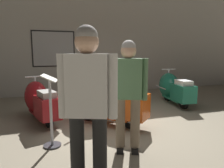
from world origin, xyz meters
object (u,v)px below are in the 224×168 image
at_px(scooter_1, 100,100).
at_px(visitor_0, 128,89).
at_px(visitor_1, 88,101).
at_px(scooter_0, 39,100).
at_px(scooter_2, 173,88).
at_px(info_stanchion, 51,117).

bearing_deg(scooter_1, visitor_0, 139.39).
height_order(scooter_1, visitor_1, visitor_1).
relative_size(scooter_0, visitor_0, 0.98).
distance_m(scooter_0, visitor_0, 2.45).
relative_size(scooter_2, info_stanchion, 1.45).
distance_m(scooter_0, scooter_1, 1.38).
height_order(visitor_1, info_stanchion, visitor_1).
relative_size(scooter_2, visitor_1, 0.96).
height_order(visitor_0, info_stanchion, visitor_0).
xyz_separation_m(visitor_0, visitor_1, (-0.74, -0.77, 0.05)).
height_order(scooter_1, visitor_0, visitor_0).
relative_size(scooter_0, scooter_1, 0.98).
bearing_deg(scooter_2, visitor_1, 142.79).
distance_m(scooter_1, info_stanchion, 1.32).
relative_size(visitor_0, visitor_1, 0.95).
distance_m(scooter_2, visitor_0, 3.42).
xyz_separation_m(scooter_0, scooter_1, (1.22, -0.64, 0.06)).
distance_m(scooter_0, info_stanchion, 1.50).
relative_size(scooter_1, visitor_1, 0.94).
bearing_deg(scooter_1, info_stanchion, 87.16).
bearing_deg(scooter_1, scooter_2, -110.14).
bearing_deg(visitor_0, scooter_1, 23.11).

